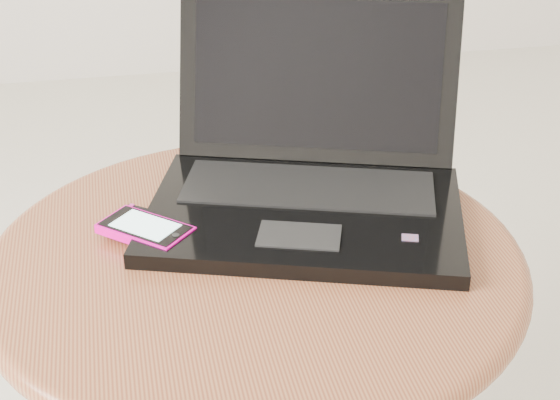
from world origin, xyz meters
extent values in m
cylinder|color=brown|center=(-0.07, 0.04, 0.47)|extent=(0.58, 0.58, 0.03)
torus|color=brown|center=(-0.07, 0.04, 0.47)|extent=(0.61, 0.61, 0.03)
cube|color=black|center=(0.00, 0.09, 0.50)|extent=(0.43, 0.36, 0.02)
cube|color=black|center=(0.02, 0.14, 0.51)|extent=(0.33, 0.20, 0.00)
cube|color=black|center=(-0.02, 0.03, 0.51)|extent=(0.11, 0.08, 0.00)
cube|color=red|center=(0.10, 0.00, 0.51)|extent=(0.02, 0.02, 0.00)
cube|color=black|center=(0.05, 0.24, 0.61)|extent=(0.36, 0.18, 0.22)
cube|color=black|center=(0.05, 0.24, 0.62)|extent=(0.32, 0.15, 0.18)
cube|color=black|center=(-0.17, 0.10, 0.49)|extent=(0.12, 0.11, 0.01)
cube|color=#C1208B|center=(-0.21, 0.13, 0.50)|extent=(0.04, 0.05, 0.00)
cube|color=#FF02A1|center=(-0.18, 0.08, 0.50)|extent=(0.11, 0.11, 0.01)
cube|color=black|center=(-0.18, 0.08, 0.51)|extent=(0.11, 0.10, 0.00)
cube|color=#C9F9FA|center=(-0.18, 0.08, 0.51)|extent=(0.08, 0.08, 0.00)
cylinder|color=black|center=(-0.15, 0.05, 0.51)|extent=(0.01, 0.01, 0.00)
camera|label=1|loc=(-0.21, -0.78, 1.00)|focal=55.42mm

